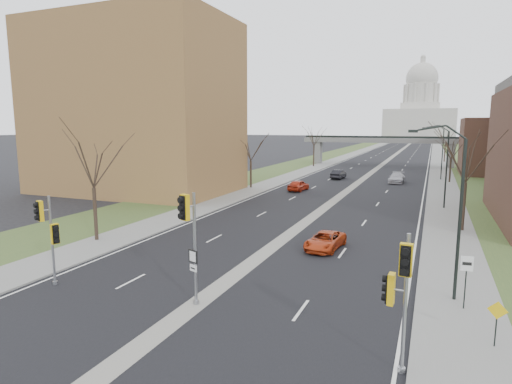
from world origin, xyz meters
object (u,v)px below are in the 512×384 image
Objects in this scene: speed_limit_sign at (466,273)px; signal_pole_right at (400,284)px; car_left_far at (339,174)px; car_right_mid at (397,178)px; signal_pole_left at (49,228)px; car_left_near at (298,185)px; car_right_near at (325,241)px; signal_pole_median at (189,228)px; warning_sign at (497,317)px.

signal_pole_right is at bearing -117.64° from speed_limit_sign.
car_left_far is 9.41m from car_right_mid.
signal_pole_left is 1.14× the size of car_left_near.
car_right_near is (-8.53, 7.65, -1.28)m from speed_limit_sign.
signal_pole_median reaches higher than car_right_near.
car_left_near is at bearing 112.08° from speed_limit_sign.
car_left_near is at bearing 116.58° from car_right_near.
car_left_near is at bearing 107.58° from signal_pole_left.
car_left_far is at bearing 106.13° from car_right_near.
speed_limit_sign is (20.70, 5.13, -1.38)m from signal_pole_left.
signal_pole_left is 17.84m from car_right_near.
signal_pole_median is 1.27× the size of car_right_near.
signal_pole_left is 53.82m from car_left_far.
car_left_near is 17.86m from car_right_mid.
signal_pole_median reaches higher than speed_limit_sign.
car_right_near is (9.77, -25.70, -0.13)m from car_left_near.
signal_pole_median reaches higher than car_left_near.
car_left_near is (-6.00, 37.84, -3.16)m from signal_pole_median.
speed_limit_sign is 1.38× the size of warning_sign.
signal_pole_right is 5.20m from warning_sign.
warning_sign is at bearing 111.70° from car_left_far.
signal_pole_left is 0.89× the size of signal_pole_median.
speed_limit_sign is 38.05m from car_left_near.
car_left_far is 41.44m from car_right_near.
signal_pole_right is at bearing -124.72° from warning_sign.
car_right_mid is at bearing 91.44° from speed_limit_sign.
car_left_far reaches higher than car_right_near.
speed_limit_sign reaches higher than car_left_near.
signal_pole_right is at bearing 107.32° from car_left_far.
speed_limit_sign is at bearing 73.05° from signal_pole_right.
car_left_near reaches higher than car_left_far.
car_left_far is at bearing 171.93° from car_right_mid.
signal_pole_right is 43.12m from car_left_near.
car_right_near is 39.31m from car_right_mid.
signal_pole_median is at bearing 25.52° from signal_pole_left.
signal_pole_median is 13.25m from speed_limit_sign.
car_right_near is (3.77, 12.14, -3.29)m from signal_pole_median.
signal_pole_left is at bearing -172.75° from speed_limit_sign.
signal_pole_left is 1.13× the size of car_right_near.
signal_pole_median is 38.44m from car_left_near.
signal_pole_median is 1.09× the size of signal_pole_right.
signal_pole_median is 1.24× the size of car_left_far.
warning_sign is 0.42× the size of car_right_near.
signal_pole_median is 13.51m from warning_sign.
car_left_near reaches higher than car_right_near.
warning_sign is 41.49m from car_left_near.
signal_pole_left is 21.76m from warning_sign.
signal_pole_median is at bearing 171.10° from signal_pole_right.
warning_sign is at bearing -80.29° from car_right_mid.
signal_pole_left is at bearing -163.60° from warning_sign.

